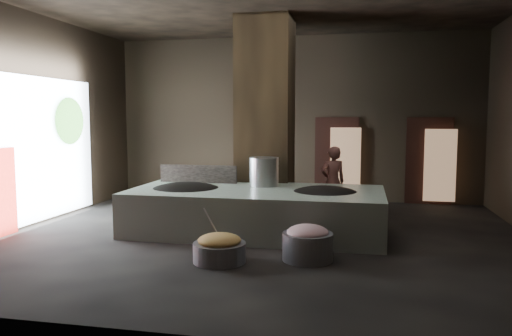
% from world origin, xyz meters
% --- Properties ---
extents(floor, '(10.00, 9.00, 0.10)m').
position_xyz_m(floor, '(0.00, 0.00, -0.05)').
color(floor, black).
rests_on(floor, ground).
extents(back_wall, '(10.00, 0.10, 4.50)m').
position_xyz_m(back_wall, '(0.00, 4.55, 2.25)').
color(back_wall, black).
rests_on(back_wall, ground).
extents(front_wall, '(10.00, 0.10, 4.50)m').
position_xyz_m(front_wall, '(0.00, -4.55, 2.25)').
color(front_wall, black).
rests_on(front_wall, ground).
extents(left_wall, '(0.10, 9.00, 4.50)m').
position_xyz_m(left_wall, '(-5.05, 0.00, 2.25)').
color(left_wall, black).
rests_on(left_wall, ground).
extents(pillar, '(1.20, 1.20, 4.50)m').
position_xyz_m(pillar, '(-0.30, 1.90, 2.25)').
color(pillar, black).
rests_on(pillar, ground).
extents(hearth_platform, '(4.97, 2.40, 0.86)m').
position_xyz_m(hearth_platform, '(-0.18, 0.29, 0.43)').
color(hearth_platform, silver).
rests_on(hearth_platform, ground).
extents(platform_cap, '(4.85, 2.33, 0.03)m').
position_xyz_m(platform_cap, '(-0.18, 0.29, 0.82)').
color(platform_cap, black).
rests_on(platform_cap, hearth_platform).
extents(wok_left, '(1.56, 1.56, 0.43)m').
position_xyz_m(wok_left, '(-1.63, 0.24, 0.75)').
color(wok_left, black).
rests_on(wok_left, hearth_platform).
extents(wok_left_rim, '(1.60, 1.60, 0.05)m').
position_xyz_m(wok_left_rim, '(-1.63, 0.24, 0.82)').
color(wok_left_rim, black).
rests_on(wok_left_rim, hearth_platform).
extents(wok_right, '(1.46, 1.46, 0.41)m').
position_xyz_m(wok_right, '(1.17, 0.34, 0.75)').
color(wok_right, black).
rests_on(wok_right, hearth_platform).
extents(wok_right_rim, '(1.49, 1.49, 0.05)m').
position_xyz_m(wok_right_rim, '(1.17, 0.34, 0.82)').
color(wok_right_rim, black).
rests_on(wok_right_rim, hearth_platform).
extents(stock_pot, '(0.60, 0.60, 0.65)m').
position_xyz_m(stock_pot, '(-0.13, 0.84, 1.13)').
color(stock_pot, '#9FA2A6').
rests_on(stock_pot, hearth_platform).
extents(splash_guard, '(1.73, 0.07, 0.43)m').
position_xyz_m(splash_guard, '(-1.63, 1.04, 1.03)').
color(splash_guard, black).
rests_on(splash_guard, hearth_platform).
extents(cook, '(0.70, 0.59, 1.62)m').
position_xyz_m(cook, '(1.22, 2.19, 0.81)').
color(cook, '#8F5349').
rests_on(cook, ground).
extents(veg_basin, '(1.10, 1.10, 0.31)m').
position_xyz_m(veg_basin, '(-0.32, -1.85, 0.15)').
color(veg_basin, slate).
rests_on(veg_basin, ground).
extents(veg_fill, '(0.69, 0.69, 0.21)m').
position_xyz_m(veg_fill, '(-0.32, -1.85, 0.35)').
color(veg_fill, '#9BA34F').
rests_on(veg_fill, veg_basin).
extents(ladle, '(0.26, 0.24, 0.60)m').
position_xyz_m(ladle, '(-0.47, -1.70, 0.55)').
color(ladle, '#9FA2A6').
rests_on(ladle, veg_basin).
extents(meat_basin, '(0.99, 0.99, 0.44)m').
position_xyz_m(meat_basin, '(1.03, -1.46, 0.22)').
color(meat_basin, slate).
rests_on(meat_basin, ground).
extents(meat_fill, '(0.67, 0.67, 0.26)m').
position_xyz_m(meat_fill, '(1.03, -1.46, 0.45)').
color(meat_fill, '#C57687').
rests_on(meat_fill, meat_basin).
extents(doorway_near, '(1.18, 0.08, 2.38)m').
position_xyz_m(doorway_near, '(1.20, 4.45, 1.10)').
color(doorway_near, black).
rests_on(doorway_near, ground).
extents(doorway_near_glow, '(0.81, 0.04, 1.92)m').
position_xyz_m(doorway_near_glow, '(1.44, 4.34, 1.05)').
color(doorway_near_glow, '#8C6647').
rests_on(doorway_near_glow, ground).
extents(doorway_far, '(1.18, 0.08, 2.38)m').
position_xyz_m(doorway_far, '(3.60, 4.45, 1.10)').
color(doorway_far, black).
rests_on(doorway_far, ground).
extents(doorway_far_glow, '(0.79, 0.04, 1.87)m').
position_xyz_m(doorway_far_glow, '(3.85, 4.22, 1.05)').
color(doorway_far_glow, '#8C6647').
rests_on(doorway_far_glow, ground).
extents(left_opening, '(0.04, 4.20, 3.10)m').
position_xyz_m(left_opening, '(-4.95, 0.20, 1.60)').
color(left_opening, white).
rests_on(left_opening, ground).
extents(tree_silhouette, '(0.28, 1.10, 1.10)m').
position_xyz_m(tree_silhouette, '(-4.85, 1.30, 2.20)').
color(tree_silhouette, '#194714').
rests_on(tree_silhouette, left_opening).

